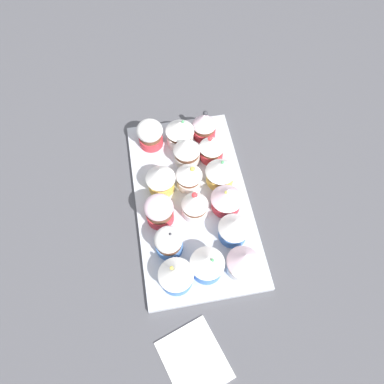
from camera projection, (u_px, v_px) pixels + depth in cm
name	position (u px, v px, depth cm)	size (l,w,h in cm)	color
ground_plane	(192.00, 205.00, 80.30)	(180.00, 180.00, 3.00)	#4C4C51
baking_tray	(192.00, 200.00, 78.46)	(43.62, 24.10, 1.20)	silver
cupcake_0	(243.00, 261.00, 66.97)	(6.31, 6.31, 7.65)	white
cupcake_1	(234.00, 228.00, 70.54)	(6.23, 6.23, 7.16)	#477AC6
cupcake_2	(227.00, 198.00, 73.82)	(6.61, 6.61, 7.38)	#D1333D
cupcake_3	(221.00, 171.00, 76.76)	(6.55, 6.55, 7.74)	#EFC651
cupcake_4	(212.00, 148.00, 80.24)	(5.63, 5.63, 7.09)	#D1333D
cupcake_5	(204.00, 125.00, 83.08)	(5.60, 5.60, 7.71)	#D1333D
cupcake_6	(208.00, 264.00, 67.13)	(6.56, 6.56, 7.22)	#477AC6
cupcake_7	(194.00, 205.00, 73.37)	(5.50, 5.50, 7.22)	white
cupcake_8	(190.00, 176.00, 76.72)	(5.70, 5.70, 7.00)	white
cupcake_9	(187.00, 150.00, 79.44)	(6.00, 6.00, 7.71)	white
cupcake_10	(181.00, 132.00, 82.25)	(6.52, 6.52, 7.24)	white
cupcake_11	(176.00, 275.00, 66.22)	(6.64, 6.64, 7.00)	#477AC6
cupcake_12	(169.00, 242.00, 69.71)	(5.48, 5.48, 6.55)	#477AC6
cupcake_13	(159.00, 211.00, 72.57)	(5.90, 5.90, 6.90)	#D1333D
cupcake_14	(161.00, 178.00, 75.89)	(6.28, 6.28, 7.33)	#EFC651
cupcake_15	(150.00, 134.00, 82.05)	(5.94, 5.94, 6.94)	#D1333D
napkin	(194.00, 360.00, 63.37)	(11.67, 10.05, 0.60)	white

